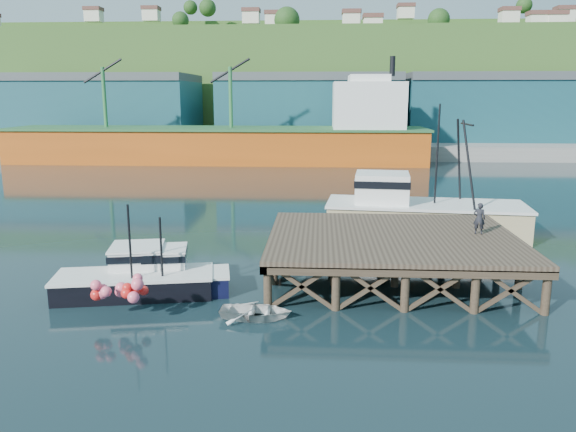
# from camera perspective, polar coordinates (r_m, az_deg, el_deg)

# --- Properties ---
(ground) EXTENTS (300.00, 300.00, 0.00)m
(ground) POSITION_cam_1_polar(r_m,az_deg,el_deg) (28.40, -0.76, -5.91)
(ground) COLOR black
(ground) RESTS_ON ground
(wharf) EXTENTS (12.00, 10.00, 2.62)m
(wharf) POSITION_cam_1_polar(r_m,az_deg,el_deg) (27.84, 10.57, -2.33)
(wharf) COLOR brown
(wharf) RESTS_ON ground
(far_quay) EXTENTS (160.00, 40.00, 2.00)m
(far_quay) POSITION_cam_1_polar(r_m,az_deg,el_deg) (97.27, 2.20, 7.52)
(far_quay) COLOR gray
(far_quay) RESTS_ON ground
(warehouse_left) EXTENTS (32.00, 16.00, 9.00)m
(warehouse_left) POSITION_cam_1_polar(r_m,az_deg,el_deg) (99.11, -18.86, 10.16)
(warehouse_left) COLOR #1B4F5A
(warehouse_left) RESTS_ON far_quay
(warehouse_mid) EXTENTS (28.00, 16.00, 9.00)m
(warehouse_mid) POSITION_cam_1_polar(r_m,az_deg,el_deg) (91.99, 2.16, 10.69)
(warehouse_mid) COLOR #1B4F5A
(warehouse_mid) RESTS_ON far_quay
(warehouse_right) EXTENTS (30.00, 16.00, 9.00)m
(warehouse_right) POSITION_cam_1_polar(r_m,az_deg,el_deg) (96.15, 20.62, 10.00)
(warehouse_right) COLOR #1B4F5A
(warehouse_right) RESTS_ON far_quay
(cargo_ship) EXTENTS (55.50, 10.00, 13.75)m
(cargo_ship) POSITION_cam_1_polar(r_m,az_deg,el_deg) (75.85, -4.61, 7.94)
(cargo_ship) COLOR #C85312
(cargo_ship) RESTS_ON ground
(hillside) EXTENTS (220.00, 50.00, 22.00)m
(hillside) POSITION_cam_1_polar(r_m,az_deg,el_deg) (126.97, 2.52, 13.11)
(hillside) COLOR #2D511E
(hillside) RESTS_ON ground
(boat_navy) EXTENTS (6.16, 3.76, 3.67)m
(boat_navy) POSITION_cam_1_polar(r_m,az_deg,el_deg) (26.32, -12.44, -5.99)
(boat_navy) COLOR black
(boat_navy) RESTS_ON ground
(boat_black) EXTENTS (7.29, 6.05, 4.29)m
(boat_black) POSITION_cam_1_polar(r_m,az_deg,el_deg) (26.45, -15.25, -5.93)
(boat_black) COLOR black
(boat_black) RESTS_ON ground
(trawler) EXTENTS (12.80, 5.69, 8.31)m
(trawler) POSITION_cam_1_polar(r_m,az_deg,el_deg) (36.65, 13.35, 0.65)
(trawler) COLOR tan
(trawler) RESTS_ON ground
(dinghy) EXTENTS (3.03, 2.25, 0.60)m
(dinghy) POSITION_cam_1_polar(r_m,az_deg,el_deg) (22.92, -3.28, -9.64)
(dinghy) COLOR silver
(dinghy) RESTS_ON ground
(dockworker) EXTENTS (0.65, 0.51, 1.56)m
(dockworker) POSITION_cam_1_polar(r_m,az_deg,el_deg) (29.03, 18.85, -0.23)
(dockworker) COLOR black
(dockworker) RESTS_ON wharf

